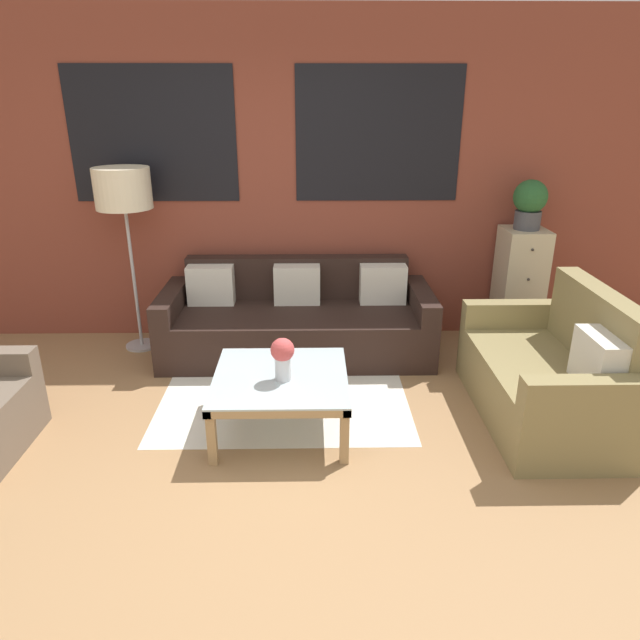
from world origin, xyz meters
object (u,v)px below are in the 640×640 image
(coffee_table, at_px, (281,383))
(floor_lamp, at_px, (123,193))
(settee_vintage, at_px, (551,377))
(couch_dark, at_px, (297,321))
(drawer_cabinet, at_px, (518,287))
(potted_plant, at_px, (530,202))
(flower_vase, at_px, (283,356))

(coffee_table, xyz_separation_m, floor_lamp, (-1.32, 1.39, 1.03))
(settee_vintage, bearing_deg, couch_dark, 147.16)
(drawer_cabinet, bearing_deg, settee_vintage, -99.04)
(settee_vintage, relative_size, potted_plant, 3.43)
(settee_vintage, xyz_separation_m, flower_vase, (-1.82, -0.18, 0.25))
(settee_vintage, bearing_deg, coffee_table, -176.36)
(coffee_table, bearing_deg, settee_vintage, 3.64)
(settee_vintage, distance_m, potted_plant, 1.66)
(potted_plant, relative_size, flower_vase, 1.46)
(floor_lamp, xyz_separation_m, drawer_cabinet, (3.38, 0.08, -0.85))
(coffee_table, distance_m, flower_vase, 0.24)
(coffee_table, height_order, drawer_cabinet, drawer_cabinet)
(couch_dark, bearing_deg, floor_lamp, 174.60)
(coffee_table, bearing_deg, floor_lamp, 133.67)
(coffee_table, distance_m, potted_plant, 2.69)
(settee_vintage, relative_size, coffee_table, 1.64)
(couch_dark, bearing_deg, settee_vintage, -32.84)
(couch_dark, distance_m, drawer_cabinet, 2.00)
(couch_dark, relative_size, drawer_cabinet, 2.20)
(coffee_table, height_order, floor_lamp, floor_lamp)
(coffee_table, relative_size, floor_lamp, 0.56)
(settee_vintage, bearing_deg, potted_plant, 80.96)
(settee_vintage, bearing_deg, floor_lamp, 158.16)
(coffee_table, relative_size, drawer_cabinet, 0.84)
(drawer_cabinet, relative_size, flower_vase, 3.62)
(coffee_table, xyz_separation_m, drawer_cabinet, (2.06, 1.46, 0.18))
(drawer_cabinet, bearing_deg, coffee_table, -144.60)
(coffee_table, bearing_deg, drawer_cabinet, 35.40)
(coffee_table, bearing_deg, flower_vase, -70.62)
(floor_lamp, height_order, flower_vase, floor_lamp)
(drawer_cabinet, height_order, flower_vase, drawer_cabinet)
(couch_dark, bearing_deg, flower_vase, -92.73)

